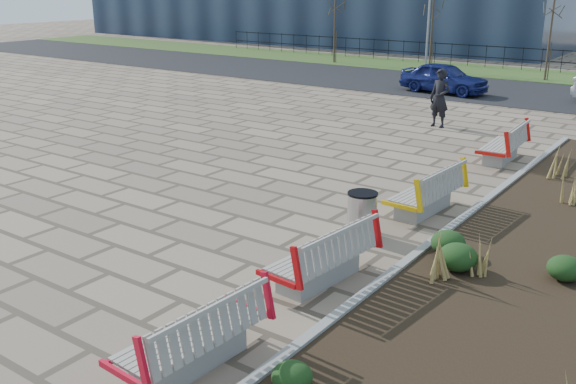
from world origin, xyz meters
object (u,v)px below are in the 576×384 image
Objects in this scene: litter_bin at (362,215)px; pedestrian at (440,98)px; bench_a at (189,332)px; bench_c at (424,190)px; car_blue at (444,78)px; lamp_west at (429,13)px; bench_d at (502,143)px; bench_b at (319,253)px.

pedestrian is at bearing 105.12° from litter_bin.
litter_bin is at bearing 98.05° from bench_a.
car_blue is (-5.56, 14.40, 0.16)m from bench_c.
litter_bin is 0.14× the size of lamp_west.
pedestrian is 0.32× the size of lamp_west.
bench_c is at bearing -154.04° from car_blue.
bench_c is 1.00× the size of bench_d.
lamp_west reaches higher than pedestrian.
litter_bin is at bearing -95.86° from bench_d.
car_blue reaches higher than bench_b.
litter_bin is at bearing -65.55° from pedestrian.
bench_b is 1.10× the size of pedestrian.
bench_d is 0.35× the size of lamp_west.
lamp_west is at bearing 117.51° from bench_c.
car_blue is 7.19m from lamp_west.
pedestrian is at bearing -64.19° from lamp_west.
bench_a is 15.23m from pedestrian.
bench_a is 1.00× the size of bench_b.
bench_a is at bearing -84.37° from bench_b.
bench_c is 4.95m from bench_d.
pedestrian is (-3.06, 14.91, 0.46)m from bench_a.
bench_d is 2.45× the size of litter_bin.
car_blue is at bearing 117.85° from bench_d.
pedestrian reaches higher than bench_d.
bench_b is at bearing -92.61° from bench_d.
bench_b is 2.12m from litter_bin.
bench_d is 17.93m from lamp_west.
car_blue is at bearing 120.54° from pedestrian.
bench_a is 2.95m from bench_b.
bench_c is 0.35× the size of lamp_west.
car_blue is at bearing 114.65° from bench_c.
litter_bin is 23.92m from lamp_west.
bench_b is 0.35× the size of lamp_west.
bench_c is 1.96m from litter_bin.
bench_b is at bearing -66.33° from pedestrian.
bench_a is at bearing -160.55° from car_blue.
car_blue reaches higher than bench_d.
litter_bin is (-0.39, 2.08, -0.07)m from bench_b.
litter_bin is (-0.39, -6.87, -0.07)m from bench_d.
pedestrian is at bearing -153.93° from car_blue.
pedestrian reaches higher than bench_b.
lamp_west reaches higher than bench_c.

